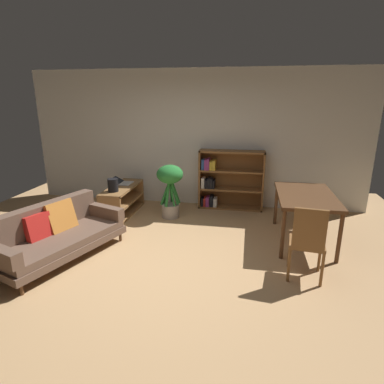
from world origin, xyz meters
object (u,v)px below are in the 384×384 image
object	(u,v)px
fabric_couch	(55,233)
desk_speaker	(113,185)
dining_chair_near	(308,240)
bookshelf	(227,180)
open_laptop	(123,182)
dining_table	(306,199)
potted_floor_plant	(170,184)
media_console	(123,200)

from	to	relation	value
fabric_couch	desk_speaker	world-z (taller)	desk_speaker
dining_chair_near	bookshelf	size ratio (longest dim) A/B	0.75
fabric_couch	dining_chair_near	bearing A→B (deg)	-0.22
fabric_couch	bookshelf	size ratio (longest dim) A/B	1.54
open_laptop	dining_chair_near	size ratio (longest dim) A/B	0.41
dining_table	dining_chair_near	bearing A→B (deg)	-96.91
fabric_couch	potted_floor_plant	xyz separation A→B (m)	(1.21, 1.77, 0.29)
fabric_couch	dining_chair_near	size ratio (longest dim) A/B	2.05
open_laptop	desk_speaker	bearing A→B (deg)	-85.71
media_console	potted_floor_plant	world-z (taller)	potted_floor_plant
bookshelf	dining_chair_near	bearing A→B (deg)	-65.60
media_console	open_laptop	xyz separation A→B (m)	(-0.06, 0.20, 0.30)
open_laptop	dining_table	distance (m)	3.39
fabric_couch	dining_chair_near	distance (m)	3.34
dining_chair_near	bookshelf	bearing A→B (deg)	114.40
potted_floor_plant	dining_chair_near	xyz separation A→B (m)	(2.13, -1.79, -0.11)
media_console	desk_speaker	distance (m)	0.52
potted_floor_plant	dining_table	world-z (taller)	potted_floor_plant
dining_table	open_laptop	bearing A→B (deg)	165.17
fabric_couch	dining_table	xyz separation A→B (m)	(3.47, 1.13, 0.34)
fabric_couch	dining_chair_near	xyz separation A→B (m)	(3.33, -0.01, 0.18)
open_laptop	potted_floor_plant	xyz separation A→B (m)	(1.01, -0.23, 0.07)
desk_speaker	potted_floor_plant	xyz separation A→B (m)	(0.97, 0.31, -0.02)
media_console	dining_chair_near	size ratio (longest dim) A/B	1.30
media_console	open_laptop	bearing A→B (deg)	106.99
dining_chair_near	dining_table	bearing A→B (deg)	83.09
media_console	bookshelf	world-z (taller)	bookshelf
fabric_couch	media_console	bearing A→B (deg)	81.75
open_laptop	potted_floor_plant	bearing A→B (deg)	-12.60
fabric_couch	media_console	xyz separation A→B (m)	(0.26, 1.79, -0.08)
fabric_couch	dining_table	size ratio (longest dim) A/B	1.42
fabric_couch	potted_floor_plant	size ratio (longest dim) A/B	1.97
open_laptop	bookshelf	size ratio (longest dim) A/B	0.31
dining_chair_near	bookshelf	distance (m)	2.77
desk_speaker	bookshelf	xyz separation A→B (m)	(1.95, 1.05, -0.08)
fabric_couch	media_console	distance (m)	1.81
desk_speaker	bookshelf	world-z (taller)	bookshelf
desk_speaker	open_laptop	bearing A→B (deg)	94.29
media_console	dining_chair_near	distance (m)	3.58
dining_table	bookshelf	xyz separation A→B (m)	(-1.28, 1.38, -0.11)
desk_speaker	dining_table	xyz separation A→B (m)	(3.24, -0.33, 0.03)
open_laptop	media_console	bearing A→B (deg)	-73.01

